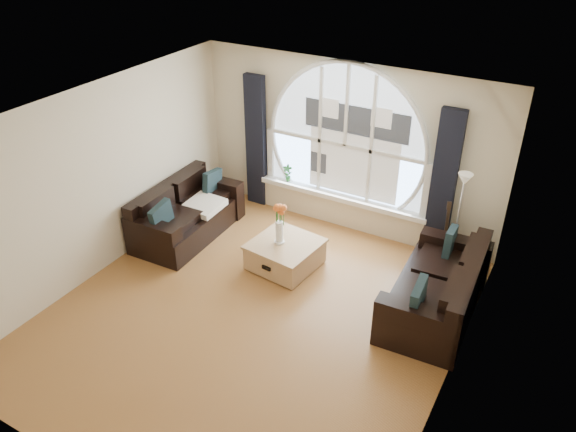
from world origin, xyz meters
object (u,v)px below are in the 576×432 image
object	(u,v)px
potted_plant	(288,173)
floor_lamp	(457,226)
guitar	(446,231)
coffee_chest	(285,253)
vase_flowers	(279,219)
sofa_left	(187,212)
sofa_right	(436,287)

from	to	relation	value
potted_plant	floor_lamp	bearing A→B (deg)	-8.69
guitar	coffee_chest	bearing A→B (deg)	-166.98
coffee_chest	vase_flowers	xyz separation A→B (m)	(-0.08, -0.03, 0.57)
coffee_chest	floor_lamp	bearing A→B (deg)	32.07
sofa_left	floor_lamp	xyz separation A→B (m)	(3.96, 1.03, 0.40)
sofa_left	coffee_chest	bearing A→B (deg)	-2.31
sofa_left	sofa_right	xyz separation A→B (m)	(4.01, 0.07, 0.00)
coffee_chest	vase_flowers	world-z (taller)	vase_flowers
floor_lamp	potted_plant	distance (m)	3.00
floor_lamp	sofa_right	bearing A→B (deg)	-86.88
vase_flowers	guitar	size ratio (longest dim) A/B	0.66
sofa_right	floor_lamp	world-z (taller)	floor_lamp
sofa_right	guitar	xyz separation A→B (m)	(-0.23, 1.21, 0.13)
sofa_left	potted_plant	size ratio (longest dim) A/B	6.26
sofa_right	floor_lamp	xyz separation A→B (m)	(-0.05, 0.96, 0.40)
sofa_right	vase_flowers	size ratio (longest dim) A/B	2.79
coffee_chest	guitar	distance (m)	2.38
guitar	potted_plant	xyz separation A→B (m)	(-2.79, 0.21, 0.17)
coffee_chest	potted_plant	xyz separation A→B (m)	(-0.80, 1.49, 0.47)
floor_lamp	sofa_left	bearing A→B (deg)	-165.42
sofa_right	guitar	size ratio (longest dim) A/B	1.84
coffee_chest	floor_lamp	world-z (taller)	floor_lamp
guitar	potted_plant	distance (m)	2.80
vase_flowers	potted_plant	size ratio (longest dim) A/B	2.35
sofa_left	guitar	xyz separation A→B (m)	(3.78, 1.28, 0.13)
sofa_left	vase_flowers	bearing A→B (deg)	-3.43
vase_flowers	coffee_chest	bearing A→B (deg)	23.46
sofa_right	coffee_chest	distance (m)	2.22
vase_flowers	floor_lamp	world-z (taller)	floor_lamp
sofa_right	potted_plant	xyz separation A→B (m)	(-3.01, 1.41, 0.30)
sofa_left	potted_plant	distance (m)	1.81
floor_lamp	guitar	size ratio (longest dim) A/B	1.51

